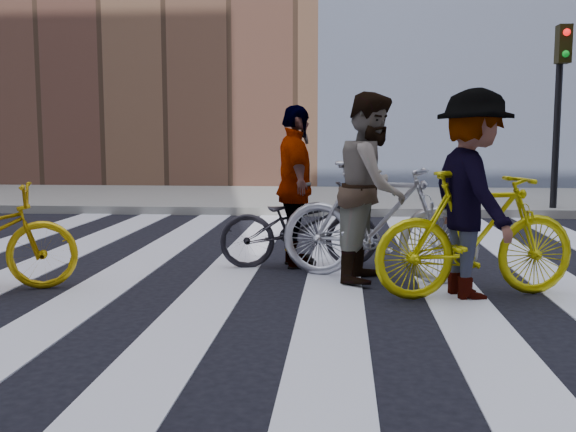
# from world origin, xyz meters

# --- Properties ---
(ground) EXTENTS (100.00, 100.00, 0.00)m
(ground) POSITION_xyz_m (0.00, 0.00, 0.00)
(ground) COLOR black
(ground) RESTS_ON ground
(sidewalk_far) EXTENTS (100.00, 5.00, 0.15)m
(sidewalk_far) POSITION_xyz_m (0.00, 7.50, 0.07)
(sidewalk_far) COLOR gray
(sidewalk_far) RESTS_ON ground
(zebra_crosswalk) EXTENTS (8.25, 10.00, 0.01)m
(zebra_crosswalk) POSITION_xyz_m (0.00, 0.00, 0.01)
(zebra_crosswalk) COLOR white
(zebra_crosswalk) RESTS_ON ground
(traffic_signal) EXTENTS (0.22, 0.42, 3.33)m
(traffic_signal) POSITION_xyz_m (4.40, 5.32, 2.28)
(traffic_signal) COLOR black
(traffic_signal) RESTS_ON ground
(bike_silver_mid) EXTENTS (2.07, 1.08, 1.20)m
(bike_silver_mid) POSITION_xyz_m (0.98, -0.22, 0.60)
(bike_silver_mid) COLOR #BABAC5
(bike_silver_mid) RESTS_ON ground
(bike_yellow_right) EXTENTS (1.98, 1.02, 1.14)m
(bike_yellow_right) POSITION_xyz_m (1.83, -0.87, 0.57)
(bike_yellow_right) COLOR #C9C00B
(bike_yellow_right) RESTS_ON ground
(bike_dark_rear) EXTENTS (1.86, 0.98, 0.93)m
(bike_dark_rear) POSITION_xyz_m (0.17, 0.40, 0.46)
(bike_dark_rear) COLOR black
(bike_dark_rear) RESTS_ON ground
(rider_mid) EXTENTS (0.93, 1.07, 1.87)m
(rider_mid) POSITION_xyz_m (0.93, -0.22, 0.94)
(rider_mid) COLOR slate
(rider_mid) RESTS_ON ground
(rider_right) EXTENTS (0.99, 1.34, 1.86)m
(rider_right) POSITION_xyz_m (1.78, -0.87, 0.93)
(rider_right) COLOR slate
(rider_right) RESTS_ON ground
(rider_rear) EXTENTS (0.64, 1.11, 1.78)m
(rider_rear) POSITION_xyz_m (0.12, 0.40, 0.89)
(rider_rear) COLOR slate
(rider_rear) RESTS_ON ground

